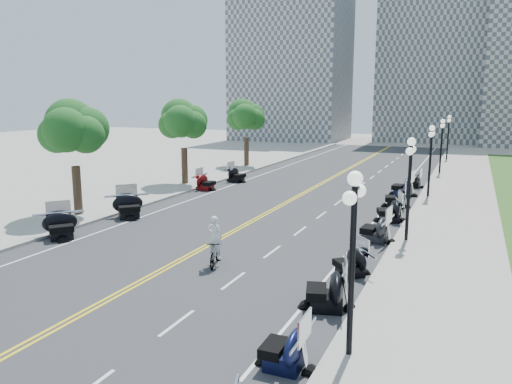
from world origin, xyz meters
The scene contains 48 objects.
ground centered at (0.00, 0.00, 0.00)m, with size 160.00×160.00×0.00m, color gray.
road centered at (0.00, 10.00, 0.00)m, with size 16.00×90.00×0.01m, color #333335.
centerline_yellow_a centered at (-0.12, 10.00, 0.01)m, with size 0.12×90.00×0.00m, color yellow.
centerline_yellow_b centered at (0.12, 10.00, 0.01)m, with size 0.12×90.00×0.00m, color yellow.
edge_line_north centered at (6.40, 10.00, 0.01)m, with size 0.12×90.00×0.00m, color white.
edge_line_south centered at (-6.40, 10.00, 0.01)m, with size 0.12×90.00×0.00m, color white.
lane_dash_4 centered at (3.20, -8.00, 0.01)m, with size 0.12×2.00×0.00m, color white.
lane_dash_5 centered at (3.20, -4.00, 0.01)m, with size 0.12×2.00×0.00m, color white.
lane_dash_6 centered at (3.20, 0.00, 0.01)m, with size 0.12×2.00×0.00m, color white.
lane_dash_7 centered at (3.20, 4.00, 0.01)m, with size 0.12×2.00×0.00m, color white.
lane_dash_8 centered at (3.20, 8.00, 0.01)m, with size 0.12×2.00×0.00m, color white.
lane_dash_9 centered at (3.20, 12.00, 0.01)m, with size 0.12×2.00×0.00m, color white.
lane_dash_10 centered at (3.20, 16.00, 0.01)m, with size 0.12×2.00×0.00m, color white.
lane_dash_11 centered at (3.20, 20.00, 0.01)m, with size 0.12×2.00×0.00m, color white.
lane_dash_12 centered at (3.20, 24.00, 0.01)m, with size 0.12×2.00×0.00m, color white.
lane_dash_13 centered at (3.20, 28.00, 0.01)m, with size 0.12×2.00×0.00m, color white.
lane_dash_14 centered at (3.20, 32.00, 0.01)m, with size 0.12×2.00×0.00m, color white.
lane_dash_15 centered at (3.20, 36.00, 0.01)m, with size 0.12×2.00×0.00m, color white.
lane_dash_16 centered at (3.20, 40.00, 0.01)m, with size 0.12×2.00×0.00m, color white.
lane_dash_17 centered at (3.20, 44.00, 0.01)m, with size 0.12×2.00×0.00m, color white.
lane_dash_18 centered at (3.20, 48.00, 0.01)m, with size 0.12×2.00×0.00m, color white.
lane_dash_19 centered at (3.20, 52.00, 0.01)m, with size 0.12×2.00×0.00m, color white.
sidewalk_north centered at (10.50, 10.00, 0.07)m, with size 5.00×90.00×0.15m, color #9E9991.
sidewalk_south centered at (-10.50, 10.00, 0.07)m, with size 5.00×90.00×0.15m, color #9E9991.
distant_block_a centered at (-18.00, 62.00, 13.00)m, with size 18.00×14.00×26.00m, color gray.
distant_block_b centered at (4.00, 68.00, 15.00)m, with size 16.00×12.00×30.00m, color gray.
street_lamp_1 centered at (8.60, -8.00, 2.60)m, with size 0.50×1.20×4.90m, color black, non-canonical shape.
street_lamp_2 centered at (8.60, 4.00, 2.60)m, with size 0.50×1.20×4.90m, color black, non-canonical shape.
street_lamp_3 centered at (8.60, 16.00, 2.60)m, with size 0.50×1.20×4.90m, color black, non-canonical shape.
street_lamp_4 centered at (8.60, 28.00, 2.60)m, with size 0.50×1.20×4.90m, color black, non-canonical shape.
street_lamp_5 centered at (8.60, 40.00, 2.60)m, with size 0.50×1.20×4.90m, color black, non-canonical shape.
tree_2 centered at (-10.00, 2.00, 4.75)m, with size 4.80×4.80×9.20m, color #235619, non-canonical shape.
tree_3 centered at (-10.00, 14.00, 4.75)m, with size 4.80×4.80×9.20m, color #235619, non-canonical shape.
tree_4 centered at (-10.00, 26.00, 4.75)m, with size 4.80×4.80×9.20m, color #235619, non-canonical shape.
motorcycle_n_3 centered at (7.19, -9.14, 0.64)m, with size 1.82×1.82×1.27m, color black, non-canonical shape.
motorcycle_n_4 centered at (7.16, -5.11, 0.73)m, with size 2.09×2.09×1.46m, color black, non-canonical shape.
motorcycle_n_5 centered at (7.17, -1.65, 0.62)m, with size 1.77×1.77×1.24m, color black, non-canonical shape.
motorcycle_n_6 centered at (7.21, 3.57, 0.73)m, with size 2.08×2.08×1.45m, color black, non-canonical shape.
motorcycle_n_7 centered at (7.18, 7.97, 0.71)m, with size 2.04×2.04×1.42m, color black, non-canonical shape.
motorcycle_n_8 centered at (6.92, 12.08, 0.70)m, with size 2.00×2.00×1.40m, color black, non-canonical shape.
motorcycle_n_9 centered at (6.84, 16.27, 0.77)m, with size 2.21×2.21×1.55m, color black, non-canonical shape.
motorcycle_n_10 centered at (7.16, 20.14, 0.63)m, with size 1.79×1.79×1.25m, color black, non-canonical shape.
motorcycle_s_5 centered at (-7.27, -2.15, 0.74)m, with size 2.11×2.11×1.48m, color black, non-canonical shape.
motorcycle_s_6 centered at (-6.97, 2.81, 0.77)m, with size 2.21×2.21×1.55m, color black, non-canonical shape.
motorcycle_s_8 centered at (-7.28, 12.56, 0.68)m, with size 1.95×1.95×1.37m, color #590A0C, non-canonical shape.
motorcycle_s_9 centered at (-6.76, 16.91, 0.69)m, with size 1.96×1.96×1.37m, color black, non-canonical shape.
bicycle centered at (1.72, -2.74, 0.57)m, with size 0.54×1.90×1.14m, color #A51414.
cyclist_rider centered at (1.72, -2.74, 2.04)m, with size 0.66×0.43×1.80m, color silver.
Camera 1 is at (11.25, -20.31, 6.86)m, focal length 35.00 mm.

